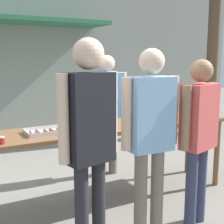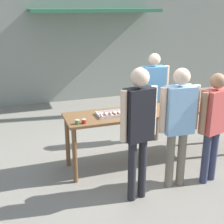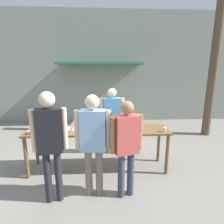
# 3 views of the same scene
# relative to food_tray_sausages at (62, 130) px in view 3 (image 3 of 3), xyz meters

# --- Properties ---
(ground_plane) EXTENTS (24.00, 24.00, 0.00)m
(ground_plane) POSITION_rel_food_tray_sausages_xyz_m (0.75, 0.02, -0.92)
(ground_plane) COLOR gray
(building_facade_back) EXTENTS (12.00, 1.11, 4.50)m
(building_facade_back) POSITION_rel_food_tray_sausages_xyz_m (0.75, 4.00, 1.33)
(building_facade_back) COLOR gray
(building_facade_back) RESTS_ON ground
(serving_table) EXTENTS (2.96, 0.68, 0.91)m
(serving_table) POSITION_rel_food_tray_sausages_xyz_m (0.75, 0.02, -0.11)
(serving_table) COLOR brown
(serving_table) RESTS_ON ground
(food_tray_sausages) EXTENTS (0.47, 0.28, 0.04)m
(food_tray_sausages) POSITION_rel_food_tray_sausages_xyz_m (0.00, 0.00, 0.00)
(food_tray_sausages) COLOR silver
(food_tray_sausages) RESTS_ON serving_table
(food_tray_buns) EXTENTS (0.40, 0.27, 0.06)m
(food_tray_buns) POSITION_rel_food_tray_sausages_xyz_m (1.38, -0.00, 0.01)
(food_tray_buns) COLOR silver
(food_tray_buns) RESTS_ON serving_table
(condiment_jar_mustard) EXTENTS (0.07, 0.07, 0.07)m
(condiment_jar_mustard) POSITION_rel_food_tray_sausages_xyz_m (-0.59, -0.20, 0.02)
(condiment_jar_mustard) COLOR #567A38
(condiment_jar_mustard) RESTS_ON serving_table
(condiment_jar_ketchup) EXTENTS (0.07, 0.07, 0.07)m
(condiment_jar_ketchup) POSITION_rel_food_tray_sausages_xyz_m (-0.50, -0.21, 0.02)
(condiment_jar_ketchup) COLOR #B22319
(condiment_jar_ketchup) RESTS_ON serving_table
(beer_cup) EXTENTS (0.07, 0.07, 0.09)m
(beer_cup) POSITION_rel_food_tray_sausages_xyz_m (2.09, -0.20, 0.03)
(beer_cup) COLOR #DBC67A
(beer_cup) RESTS_ON serving_table
(person_server_behind_table) EXTENTS (0.61, 0.25, 1.70)m
(person_server_behind_table) POSITION_rel_food_tray_sausages_xyz_m (1.08, 0.79, 0.09)
(person_server_behind_table) COLOR #756B5B
(person_server_behind_table) RESTS_ON ground
(person_customer_holding_hotdog) EXTENTS (0.53, 0.27, 1.82)m
(person_customer_holding_hotdog) POSITION_rel_food_tray_sausages_xyz_m (0.04, -0.92, 0.19)
(person_customer_holding_hotdog) COLOR #232328
(person_customer_holding_hotdog) RESTS_ON ground
(person_customer_with_cup) EXTENTS (0.54, 0.31, 1.66)m
(person_customer_with_cup) POSITION_rel_food_tray_sausages_xyz_m (1.23, -0.86, 0.07)
(person_customer_with_cup) COLOR #333851
(person_customer_with_cup) RESTS_ON ground
(person_customer_waiting_in_line) EXTENTS (0.58, 0.24, 1.75)m
(person_customer_waiting_in_line) POSITION_rel_food_tray_sausages_xyz_m (0.69, -0.81, 0.13)
(person_customer_waiting_in_line) COLOR #756B5B
(person_customer_waiting_in_line) RESTS_ON ground
(utility_pole) EXTENTS (1.10, 0.26, 6.03)m
(utility_pole) POSITION_rel_food_tray_sausages_xyz_m (4.36, 2.03, 2.15)
(utility_pole) COLOR brown
(utility_pole) RESTS_ON ground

